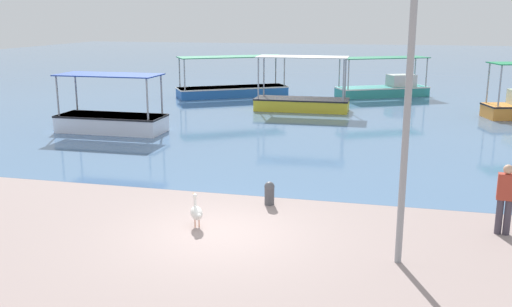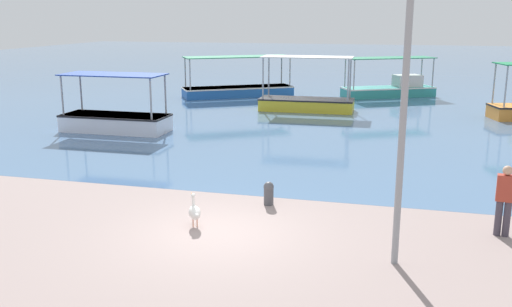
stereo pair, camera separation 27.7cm
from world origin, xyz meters
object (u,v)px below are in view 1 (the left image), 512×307
(fishing_boat_near_right, at_px, (385,87))
(pelican, at_px, (197,212))
(fishing_boat_far_right, at_px, (302,101))
(fishing_boat_center, at_px, (111,120))
(mooring_bollard, at_px, (269,192))
(lamp_post, at_px, (407,112))
(fisherman_standing, at_px, (505,197))
(fishing_boat_outer, at_px, (232,89))

(fishing_boat_near_right, bearing_deg, pelican, -99.16)
(fishing_boat_far_right, bearing_deg, pelican, -89.10)
(fishing_boat_near_right, relative_size, fishing_boat_center, 1.26)
(fishing_boat_near_right, distance_m, mooring_bollard, 22.80)
(fishing_boat_center, distance_m, lamp_post, 16.79)
(pelican, bearing_deg, fisherman_standing, 9.83)
(fishing_boat_outer, distance_m, fisherman_standing, 24.66)
(fishing_boat_center, xyz_separation_m, fishing_boat_outer, (2.07, 12.24, -0.05))
(lamp_post, relative_size, mooring_bollard, 8.71)
(lamp_post, bearing_deg, fishing_boat_outer, 113.62)
(fishing_boat_far_right, relative_size, lamp_post, 0.90)
(fishing_boat_near_right, height_order, fishing_boat_center, fishing_boat_center)
(lamp_post, bearing_deg, fisherman_standing, 42.51)
(fisherman_standing, bearing_deg, fishing_boat_outer, 120.74)
(mooring_bollard, height_order, fisherman_standing, fisherman_standing)
(fishing_boat_center, height_order, pelican, fishing_boat_center)
(fishing_boat_near_right, distance_m, fishing_boat_far_right, 8.05)
(fishing_boat_far_right, bearing_deg, fisherman_standing, -65.96)
(fishing_boat_outer, xyz_separation_m, lamp_post, (10.22, -23.38, 2.67))
(fishing_boat_near_right, xyz_separation_m, lamp_post, (0.78, -25.66, 2.60))
(fishing_boat_near_right, relative_size, pelican, 7.46)
(fishing_boat_near_right, xyz_separation_m, pelican, (-3.98, -24.71, -0.20))
(mooring_bollard, bearing_deg, fishing_boat_center, 137.57)
(fishing_boat_center, relative_size, mooring_bollard, 7.34)
(lamp_post, relative_size, fisherman_standing, 3.33)
(fishing_boat_far_right, relative_size, fisherman_standing, 2.99)
(fishing_boat_near_right, xyz_separation_m, fishing_boat_center, (-11.51, -14.52, -0.03))
(fishing_boat_center, bearing_deg, fishing_boat_far_right, 46.72)
(fishing_boat_near_right, bearing_deg, lamp_post, -88.26)
(fishing_boat_far_right, bearing_deg, fishing_boat_center, -133.28)
(fishing_boat_center, bearing_deg, mooring_bollard, -42.43)
(fishing_boat_far_right, height_order, fishing_boat_outer, fishing_boat_far_right)
(fishing_boat_near_right, distance_m, pelican, 25.03)
(fishing_boat_near_right, bearing_deg, mooring_bollard, -96.60)
(pelican, bearing_deg, fishing_boat_near_right, 80.84)
(fishing_boat_far_right, distance_m, mooring_bollard, 15.91)
(fisherman_standing, bearing_deg, fishing_boat_far_right, 114.04)
(fishing_boat_outer, distance_m, mooring_bollard, 21.48)
(fishing_boat_near_right, distance_m, fishing_boat_outer, 9.72)
(fishing_boat_far_right, distance_m, fishing_boat_outer, 6.89)
(fishing_boat_far_right, xyz_separation_m, lamp_post, (5.05, -18.83, 2.63))
(fishing_boat_outer, relative_size, lamp_post, 1.23)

